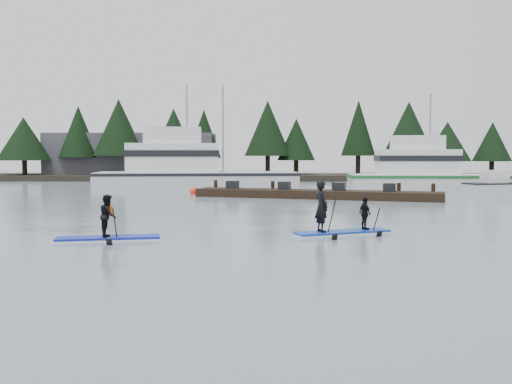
{
  "coord_description": "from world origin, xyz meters",
  "views": [
    {
      "loc": [
        0.23,
        -18.78,
        2.76
      ],
      "look_at": [
        0.0,
        6.0,
        1.1
      ],
      "focal_mm": 40.0,
      "sensor_mm": 36.0,
      "label": 1
    }
  ],
  "objects_px": {
    "fishing_boat_large": "(191,178)",
    "fishing_boat_medium": "(433,181)",
    "paddleboard_solo": "(108,225)",
    "paddleboard_duo": "(338,216)",
    "floating_dock": "(315,194)"
  },
  "relations": [
    {
      "from": "paddleboard_solo",
      "to": "fishing_boat_medium",
      "type": "bearing_deg",
      "value": 44.71
    },
    {
      "from": "paddleboard_solo",
      "to": "paddleboard_duo",
      "type": "relative_size",
      "value": 0.96
    },
    {
      "from": "fishing_boat_large",
      "to": "paddleboard_duo",
      "type": "distance_m",
      "value": 29.87
    },
    {
      "from": "paddleboard_solo",
      "to": "paddleboard_duo",
      "type": "xyz_separation_m",
      "value": [
        7.5,
        1.37,
        0.12
      ]
    },
    {
      "from": "paddleboard_solo",
      "to": "paddleboard_duo",
      "type": "distance_m",
      "value": 7.63
    },
    {
      "from": "fishing_boat_medium",
      "to": "paddleboard_solo",
      "type": "relative_size",
      "value": 4.27
    },
    {
      "from": "paddleboard_solo",
      "to": "fishing_boat_large",
      "type": "bearing_deg",
      "value": 80.46
    },
    {
      "from": "fishing_boat_medium",
      "to": "paddleboard_solo",
      "type": "height_order",
      "value": "fishing_boat_medium"
    },
    {
      "from": "fishing_boat_large",
      "to": "fishing_boat_medium",
      "type": "bearing_deg",
      "value": -10.51
    },
    {
      "from": "fishing_boat_medium",
      "to": "paddleboard_duo",
      "type": "bearing_deg",
      "value": -110.8
    },
    {
      "from": "floating_dock",
      "to": "fishing_boat_large",
      "type": "bearing_deg",
      "value": 143.77
    },
    {
      "from": "fishing_boat_large",
      "to": "fishing_boat_medium",
      "type": "distance_m",
      "value": 19.88
    },
    {
      "from": "floating_dock",
      "to": "paddleboard_duo",
      "type": "height_order",
      "value": "paddleboard_duo"
    },
    {
      "from": "fishing_boat_large",
      "to": "floating_dock",
      "type": "xyz_separation_m",
      "value": [
        9.3,
        -12.62,
        -0.46
      ]
    },
    {
      "from": "fishing_boat_large",
      "to": "paddleboard_solo",
      "type": "distance_m",
      "value": 30.0
    }
  ]
}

